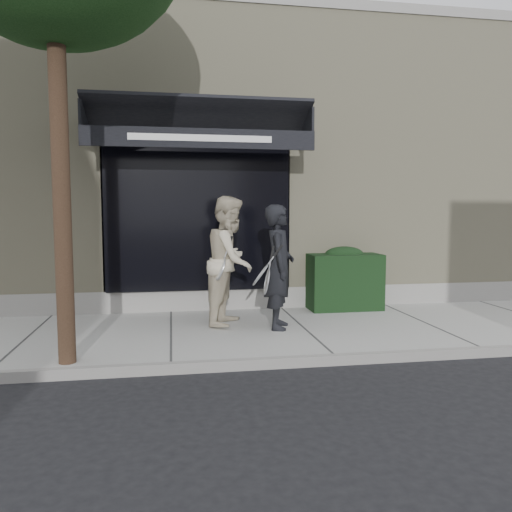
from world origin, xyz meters
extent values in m
plane|color=black|center=(0.00, 0.00, 0.00)|extent=(80.00, 80.00, 0.00)
cube|color=#A1A29C|center=(0.00, 0.00, 0.06)|extent=(20.00, 3.00, 0.12)
cube|color=gray|center=(0.00, -1.55, 0.07)|extent=(20.00, 0.10, 0.14)
cube|color=#C0B792|center=(0.00, 5.00, 2.75)|extent=(14.00, 7.00, 5.50)
cube|color=gray|center=(0.00, 1.70, 0.25)|extent=(14.02, 0.42, 0.50)
cube|color=gray|center=(0.00, 1.65, 5.55)|extent=(14.30, 0.35, 0.18)
cube|color=black|center=(-1.50, 1.55, 1.80)|extent=(3.20, 0.30, 2.60)
cube|color=gray|center=(-3.10, 1.70, 1.80)|extent=(0.08, 0.40, 2.60)
cube|color=gray|center=(0.10, 1.70, 1.80)|extent=(0.08, 0.40, 2.60)
cube|color=gray|center=(-1.50, 1.70, 3.14)|extent=(3.36, 0.40, 0.12)
cube|color=black|center=(-1.50, 1.00, 3.40)|extent=(3.60, 1.03, 0.55)
cube|color=black|center=(-1.50, 0.50, 3.01)|extent=(3.60, 0.05, 0.30)
cube|color=white|center=(-1.50, 0.47, 3.01)|extent=(2.20, 0.01, 0.10)
cube|color=black|center=(-3.28, 1.00, 3.32)|extent=(0.04, 1.00, 0.45)
cube|color=black|center=(0.28, 1.00, 3.32)|extent=(0.04, 1.00, 0.45)
cube|color=black|center=(1.10, 1.25, 0.62)|extent=(1.30, 0.70, 1.00)
ellipsoid|color=black|center=(1.10, 1.25, 1.12)|extent=(0.71, 0.38, 0.27)
cylinder|color=black|center=(-3.20, -1.30, 2.40)|extent=(0.20, 0.20, 4.80)
imported|color=black|center=(-0.38, -0.01, 1.06)|extent=(0.60, 0.77, 1.87)
torus|color=silver|center=(-0.63, -0.34, 0.88)|extent=(0.10, 0.31, 0.30)
cylinder|color=silver|center=(-0.63, -0.34, 0.88)|extent=(0.07, 0.27, 0.27)
cylinder|color=silver|center=(-0.63, -0.34, 0.88)|extent=(0.18, 0.03, 0.05)
cylinder|color=black|center=(-0.63, -0.34, 0.88)|extent=(0.20, 0.05, 0.07)
torus|color=silver|center=(-0.73, -0.42, 1.00)|extent=(0.25, 0.34, 0.26)
cylinder|color=silver|center=(-0.73, -0.42, 1.00)|extent=(0.21, 0.30, 0.22)
cylinder|color=silver|center=(-0.73, -0.42, 1.00)|extent=(0.16, 0.05, 0.12)
cylinder|color=black|center=(-0.73, -0.42, 1.00)|extent=(0.18, 0.07, 0.14)
imported|color=beige|center=(-1.07, 0.39, 1.12)|extent=(1.08, 1.19, 2.00)
torus|color=silver|center=(-1.24, 0.15, 1.03)|extent=(0.16, 0.32, 0.29)
cylinder|color=silver|center=(-1.24, 0.15, 1.03)|extent=(0.13, 0.28, 0.26)
cylinder|color=silver|center=(-1.24, 0.15, 1.03)|extent=(0.18, 0.04, 0.08)
cylinder|color=black|center=(-1.24, 0.15, 1.03)|extent=(0.20, 0.06, 0.10)
camera|label=1|loc=(-1.97, -7.32, 1.91)|focal=35.00mm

